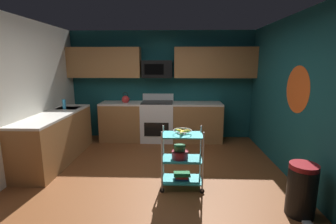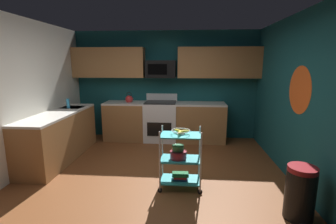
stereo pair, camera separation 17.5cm
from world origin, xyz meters
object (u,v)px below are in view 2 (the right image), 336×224
trash_can (300,193)px  mixing_bowl_large (178,155)px  dish_soap_bottle (68,103)px  mixing_bowl_small (178,148)px  fruit_bowl (181,131)px  book_stack (180,176)px  rolling_cart (180,159)px  oven_range (161,121)px  microwave (161,69)px  kettle (129,99)px

trash_can → mixing_bowl_large: bearing=156.9°
mixing_bowl_large → dish_soap_bottle: bearing=148.9°
mixing_bowl_small → fruit_bowl: bearing=-31.7°
mixing_bowl_large → book_stack: 0.34m
trash_can → rolling_cart: bearing=156.4°
oven_range → microwave: (-0.00, 0.10, 1.22)m
mixing_bowl_large → book_stack: mixing_bowl_large is taller
mixing_bowl_large → book_stack: bearing=0.0°
oven_range → fruit_bowl: size_ratio=4.04×
microwave → book_stack: bearing=-77.2°
microwave → mixing_bowl_large: 2.73m
microwave → rolling_cart: 2.76m
fruit_bowl → dish_soap_bottle: (-2.38, 1.41, 0.14)m
oven_range → fruit_bowl: bearing=-76.7°
oven_range → mixing_bowl_large: bearing=-77.4°
fruit_bowl → trash_can: size_ratio=0.41×
rolling_cart → fruit_bowl: 0.42m
rolling_cart → mixing_bowl_small: size_ratio=5.03×
fruit_bowl → dish_soap_bottle: size_ratio=1.36×
microwave → rolling_cart: microwave is taller
fruit_bowl → rolling_cart: bearing=0.0°
fruit_bowl → mixing_bowl_large: fruit_bowl is taller
rolling_cart → mixing_bowl_large: (-0.03, 0.00, 0.07)m
microwave → trash_can: (1.99, -3.03, -1.37)m
book_stack → dish_soap_bottle: dish_soap_bottle is taller
book_stack → trash_can: (1.44, -0.63, 0.15)m
oven_range → kettle: (-0.75, -0.00, 0.52)m
microwave → mixing_bowl_large: size_ratio=2.78×
rolling_cart → mixing_bowl_large: rolling_cart is taller
oven_range → book_stack: 2.38m
mixing_bowl_large → dish_soap_bottle: dish_soap_bottle is taller
rolling_cart → mixing_bowl_large: size_ratio=3.63×
oven_range → mixing_bowl_large: size_ratio=4.37×
microwave → rolling_cart: (0.55, -2.40, -1.25)m
fruit_bowl → mixing_bowl_large: bearing=180.0°
dish_soap_bottle → oven_range: bearing=25.7°
dish_soap_bottle → trash_can: 4.39m
rolling_cart → book_stack: (-0.00, 0.00, -0.27)m
oven_range → dish_soap_bottle: size_ratio=5.50×
oven_range → rolling_cart: oven_range is taller
rolling_cart → trash_can: 1.58m
mixing_bowl_large → dish_soap_bottle: (-2.34, 1.41, 0.50)m
oven_range → kettle: bearing=-179.7°
rolling_cart → dish_soap_bottle: (-2.38, 1.41, 0.57)m
rolling_cart → kettle: (-1.30, 2.29, 0.54)m
mixing_bowl_small → book_stack: 0.44m
kettle → trash_can: (2.74, -2.92, -0.67)m
mixing_bowl_large → trash_can: 1.62m
book_stack → microwave: bearing=102.8°
dish_soap_bottle → trash_can: size_ratio=0.30×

